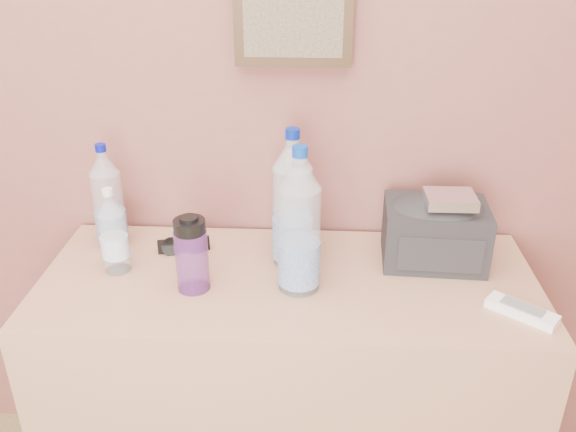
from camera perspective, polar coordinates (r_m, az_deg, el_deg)
The scene contains 12 objects.
picture_frame at distance 1.60m, azimuth 0.51°, elevation 18.23°, with size 0.30×0.03×0.25m, color #382311, non-canonical shape.
dresser at distance 1.81m, azimuth 0.01°, elevation -16.50°, with size 1.27×0.53×0.79m, color tan.
pet_large_a at distance 1.73m, azimuth -16.46°, elevation 1.28°, with size 0.08×0.08×0.30m.
pet_large_b at distance 1.64m, azimuth 0.27°, elevation 1.69°, with size 0.09×0.09×0.34m.
pet_large_c at distance 1.56m, azimuth 0.42°, elevation 0.94°, with size 0.10×0.10×0.37m.
pet_large_d at distance 1.45m, azimuth 1.07°, elevation -1.18°, with size 0.10×0.10×0.37m.
pet_small at distance 1.61m, azimuth -16.01°, elevation -1.76°, with size 0.07×0.07×0.23m.
nalgene_bottle at distance 1.50m, azimuth -9.01°, elevation -3.52°, with size 0.08×0.08×0.20m.
sunglasses at distance 1.70m, azimuth -9.73°, elevation -2.69°, with size 0.14×0.05×0.04m, color black, non-canonical shape.
ac_remote at distance 1.53m, azimuth 21.03°, elevation -8.32°, with size 0.16×0.05×0.02m, color silver.
toiletry_bag at distance 1.65m, azimuth 13.58°, elevation -1.27°, with size 0.26×0.19×0.18m, color black, non-canonical shape.
foil_packet at distance 1.58m, azimuth 14.93°, elevation 1.53°, with size 0.12×0.10×0.03m, color silver.
Camera 1 is at (0.35, 0.39, 1.63)m, focal length 38.00 mm.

